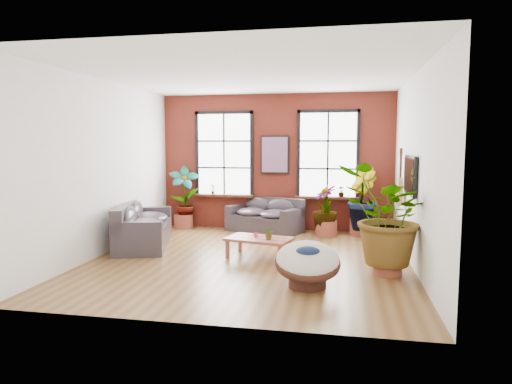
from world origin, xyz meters
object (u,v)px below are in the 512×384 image
coffee_table (259,240)px  papasan_chair (308,262)px  sofa_left (141,226)px  sofa_back (266,216)px

coffee_table → papasan_chair: bearing=-44.1°
sofa_left → papasan_chair: 4.45m
papasan_chair → sofa_back: bearing=100.8°
papasan_chair → coffee_table: bearing=115.6°
sofa_left → papasan_chair: (3.82, -2.29, -0.03)m
sofa_back → papasan_chair: (1.40, -4.38, 0.01)m
sofa_left → coffee_table: 2.81m
coffee_table → papasan_chair: 2.00m
sofa_back → papasan_chair: 4.60m
sofa_back → sofa_left: (-2.42, -2.09, 0.04)m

